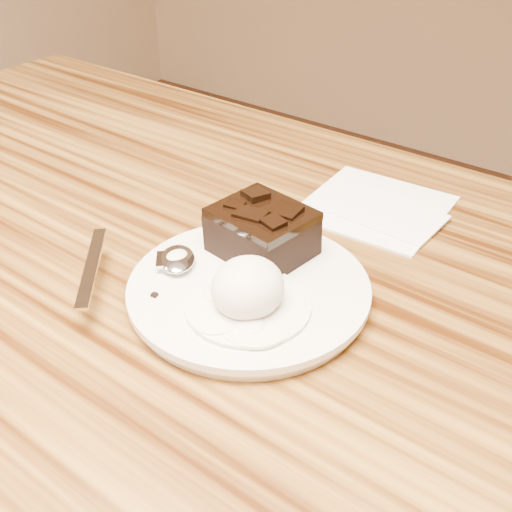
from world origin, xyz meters
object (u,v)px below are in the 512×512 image
Objects in this scene: ice_cream_scoop at (248,288)px; brownie at (262,235)px; spoon at (177,261)px; napkin at (375,206)px; plate at (249,292)px.

brownie is at bearing 118.93° from ice_cream_scoop.
ice_cream_scoop is at bearing -47.66° from spoon.
ice_cream_scoop is at bearing -61.07° from brownie.
brownie is 0.08m from spoon.
ice_cream_scoop is 0.44× the size of napkin.
spoon is at bearing -108.87° from napkin.
brownie is 0.17m from napkin.
napkin is at bearing 87.32° from plate.
napkin is (0.08, 0.22, -0.02)m from spoon.
ice_cream_scoop is 0.34× the size of spoon.
ice_cream_scoop is 0.23m from napkin.
brownie is at bearing -100.54° from napkin.
brownie is at bearing 114.06° from plate.
spoon is at bearing -126.75° from brownie.
ice_cream_scoop reaches higher than spoon.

